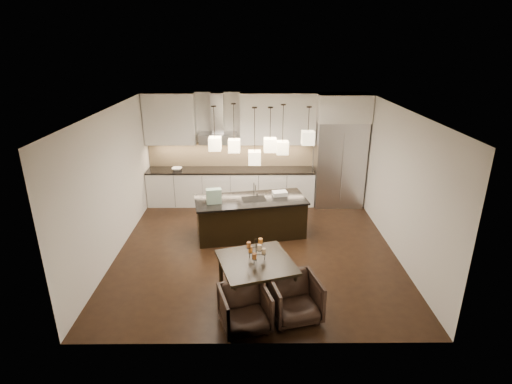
{
  "coord_description": "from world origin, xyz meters",
  "views": [
    {
      "loc": [
        -0.05,
        -7.22,
        3.96
      ],
      "look_at": [
        0.0,
        0.2,
        1.15
      ],
      "focal_mm": 28.0,
      "sensor_mm": 36.0,
      "label": 1
    }
  ],
  "objects_px": {
    "island_body": "(251,218)",
    "armchair_left": "(245,309)",
    "dining_table": "(256,279)",
    "armchair_right": "(295,298)",
    "refrigerator": "(339,164)"
  },
  "relations": [
    {
      "from": "armchair_left",
      "to": "armchair_right",
      "type": "height_order",
      "value": "armchair_right"
    },
    {
      "from": "island_body",
      "to": "armchair_left",
      "type": "height_order",
      "value": "island_body"
    },
    {
      "from": "refrigerator",
      "to": "armchair_left",
      "type": "relative_size",
      "value": 3.07
    },
    {
      "from": "refrigerator",
      "to": "island_body",
      "type": "distance_m",
      "value": 2.9
    },
    {
      "from": "refrigerator",
      "to": "armchair_left",
      "type": "xyz_separation_m",
      "value": [
        -2.28,
        -4.79,
        -0.76
      ]
    },
    {
      "from": "armchair_left",
      "to": "refrigerator",
      "type": "bearing_deg",
      "value": 48.03
    },
    {
      "from": "island_body",
      "to": "armchair_left",
      "type": "distance_m",
      "value": 3.03
    },
    {
      "from": "island_body",
      "to": "dining_table",
      "type": "distance_m",
      "value": 2.28
    },
    {
      "from": "refrigerator",
      "to": "island_body",
      "type": "height_order",
      "value": "refrigerator"
    },
    {
      "from": "dining_table",
      "to": "armchair_right",
      "type": "bearing_deg",
      "value": -59.36
    },
    {
      "from": "refrigerator",
      "to": "armchair_left",
      "type": "distance_m",
      "value": 5.35
    },
    {
      "from": "island_body",
      "to": "armchair_left",
      "type": "xyz_separation_m",
      "value": [
        -0.07,
        -3.03,
        -0.08
      ]
    },
    {
      "from": "refrigerator",
      "to": "island_body",
      "type": "relative_size",
      "value": 0.95
    },
    {
      "from": "dining_table",
      "to": "armchair_right",
      "type": "relative_size",
      "value": 1.52
    },
    {
      "from": "refrigerator",
      "to": "armchair_right",
      "type": "bearing_deg",
      "value": -108.61
    }
  ]
}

